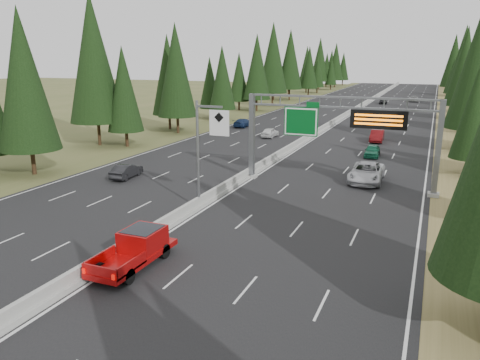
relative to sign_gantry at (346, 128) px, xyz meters
name	(u,v)px	position (x,y,z in m)	size (l,w,h in m)	color
road	(340,120)	(-8.92, 45.12, -5.23)	(32.00, 260.00, 0.08)	black
shoulder_right	(447,126)	(8.88, 45.12, -5.24)	(3.60, 260.00, 0.06)	olive
shoulder_left	(248,116)	(-26.72, 45.12, -5.24)	(3.60, 260.00, 0.06)	#475126
median_barrier	(340,118)	(-8.92, 45.12, -4.85)	(0.70, 260.00, 0.85)	gray
sign_gantry	(346,128)	(0.00, 0.00, 0.00)	(16.75, 0.98, 7.80)	slate
hov_sign_pole	(205,148)	(-8.33, -9.92, -0.54)	(2.80, 0.50, 8.00)	slate
tree_row_left	(222,69)	(-30.97, 42.26, 3.72)	(11.75, 241.69, 18.89)	black
silver_minivan	(367,172)	(1.56, 2.81, -4.34)	(2.83, 6.13, 1.70)	silver
red_pickup	(138,246)	(-7.42, -19.88, -4.15)	(2.06, 5.77, 1.88)	black
car_ahead_green	(372,151)	(0.60, 14.37, -4.51)	(1.61, 4.00, 1.36)	#145A3D
car_ahead_dkred	(377,136)	(-0.09, 24.65, -4.42)	(1.63, 4.68, 1.54)	#610D10
car_ahead_dkgrey	(397,114)	(0.34, 52.30, -4.44)	(2.10, 5.17, 1.50)	black
car_ahead_white	(414,99)	(1.38, 88.74, -4.50)	(2.28, 4.94, 1.37)	silver
car_ahead_far	(383,101)	(-5.12, 79.59, -4.46)	(1.73, 4.30, 1.46)	black
car_onc_near	(126,171)	(-19.39, -4.41, -4.53)	(1.40, 4.01, 1.32)	black
car_onc_blue	(243,123)	(-21.83, 30.50, -4.51)	(1.89, 4.65, 1.35)	navy
car_onc_white	(270,132)	(-14.53, 22.70, -4.52)	(1.59, 3.94, 1.34)	silver
car_onc_far	(300,107)	(-19.89, 57.84, -4.51)	(2.26, 4.90, 1.36)	black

